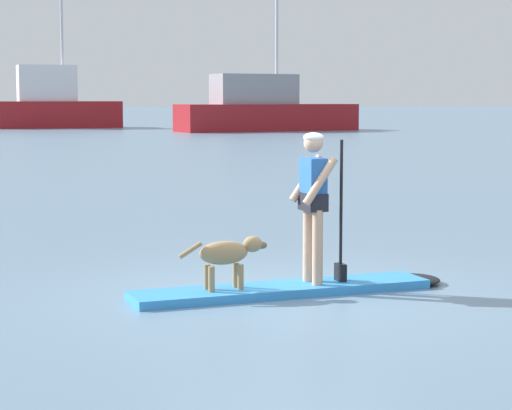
# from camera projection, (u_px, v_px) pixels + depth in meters

# --- Properties ---
(ground_plane) EXTENTS (400.00, 400.00, 0.00)m
(ground_plane) POSITION_uv_depth(u_px,v_px,m) (281.00, 294.00, 11.07)
(ground_plane) COLOR slate
(paddleboard) EXTENTS (3.76, 0.93, 0.10)m
(paddleboard) POSITION_uv_depth(u_px,v_px,m) (300.00, 288.00, 11.15)
(paddleboard) COLOR #338CD8
(paddleboard) RESTS_ON ground_plane
(person_paddler) EXTENTS (0.62, 0.50, 1.71)m
(person_paddler) POSITION_uv_depth(u_px,v_px,m) (314.00, 196.00, 11.09)
(person_paddler) COLOR tan
(person_paddler) RESTS_ON paddleboard
(dog) EXTENTS (1.02, 0.26, 0.57)m
(dog) POSITION_uv_depth(u_px,v_px,m) (228.00, 254.00, 10.79)
(dog) COLOR #997A51
(dog) RESTS_ON paddleboard
(moored_boat_outer) EXTENTS (9.01, 2.89, 11.13)m
(moored_boat_outer) POSITION_uv_depth(u_px,v_px,m) (54.00, 104.00, 69.63)
(moored_boat_outer) COLOR maroon
(moored_boat_outer) RESTS_ON ground_plane
(moored_boat_far_starboard) EXTENTS (12.35, 4.88, 11.57)m
(moored_boat_far_starboard) POSITION_uv_depth(u_px,v_px,m) (264.00, 109.00, 63.65)
(moored_boat_far_starboard) COLOR maroon
(moored_boat_far_starboard) RESTS_ON ground_plane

